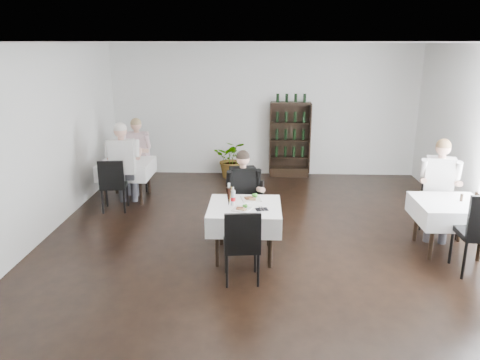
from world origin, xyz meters
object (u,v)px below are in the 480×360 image
Objects in this scene: diner_main at (244,189)px; potted_tree at (232,159)px; wine_shelf at (290,140)px; main_table at (245,216)px.

potted_tree is at bearing 96.16° from diner_main.
wine_shelf is 1.23× the size of diner_main.
wine_shelf is 4.41m from main_table.
wine_shelf is 3.81m from diner_main.
main_table is 0.65m from diner_main.
diner_main is at bearing -83.84° from potted_tree.
main_table is at bearing -86.99° from diner_main.
wine_shelf is 1.70× the size of main_table.
main_table is 1.17× the size of potted_tree.
diner_main is at bearing 93.01° from main_table.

